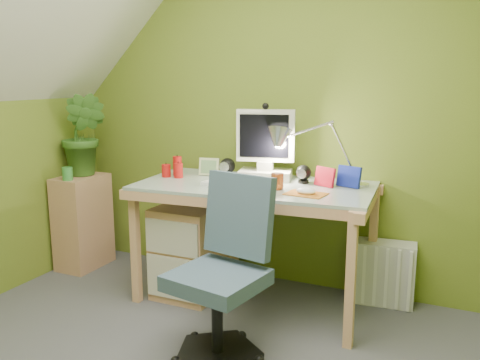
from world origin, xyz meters
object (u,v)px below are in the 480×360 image
at_px(monitor, 266,139).
at_px(radiator, 382,273).
at_px(desk, 254,244).
at_px(desk_lamp, 333,138).
at_px(side_ledge, 83,222).
at_px(task_chair, 217,278).
at_px(potted_plant, 84,135).

xyz_separation_m(monitor, radiator, (0.77, 0.14, -0.85)).
xyz_separation_m(desk, desk_lamp, (0.45, 0.18, 0.69)).
relative_size(monitor, side_ledge, 0.75).
bearing_deg(task_chair, side_ledge, 164.22).
xyz_separation_m(monitor, potted_plant, (-1.44, -0.09, -0.03)).
bearing_deg(task_chair, monitor, 106.37).
height_order(desk, monitor, monitor).
distance_m(desk, radiator, 0.85).
distance_m(side_ledge, radiator, 2.25).
distance_m(desk_lamp, radiator, 0.94).
bearing_deg(task_chair, desk_lamp, 78.93).
bearing_deg(desk_lamp, side_ledge, -172.85).
xyz_separation_m(desk, side_ledge, (-1.46, 0.04, -0.04)).
height_order(desk_lamp, side_ledge, desk_lamp).
bearing_deg(task_chair, potted_plant, 162.48).
bearing_deg(desk_lamp, radiator, 26.72).
relative_size(desk, potted_plant, 2.36).
height_order(desk, radiator, desk).
relative_size(side_ledge, radiator, 1.73).
distance_m(desk_lamp, side_ledge, 2.05).
relative_size(potted_plant, radiator, 1.51).
distance_m(side_ledge, potted_plant, 0.67).
bearing_deg(task_chair, desk, 107.85).
height_order(monitor, potted_plant, potted_plant).
xyz_separation_m(desk, radiator, (0.77, 0.32, -0.19)).
height_order(task_chair, radiator, task_chair).
height_order(desk_lamp, potted_plant, desk_lamp).
relative_size(desk_lamp, radiator, 1.42).
bearing_deg(desk, monitor, 85.87).
bearing_deg(potted_plant, desk_lamp, 2.82).
xyz_separation_m(monitor, side_ledge, (-1.46, -0.14, -0.70)).
xyz_separation_m(monitor, task_chair, (0.10, -0.90, -0.61)).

